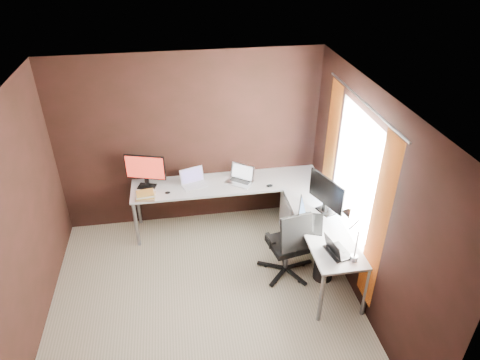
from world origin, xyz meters
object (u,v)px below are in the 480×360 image
object	(u,v)px
laptop_black_small	(336,250)
desk_lamp	(350,229)
book_stack	(145,195)
laptop_silver	(240,178)
laptop_white	(194,181)
office_chair	(288,255)
monitor_left	(145,170)
wastebasket	(323,269)
drawer_pedestal	(298,216)
laptop_black_big	(307,219)
monitor_right	(327,193)

from	to	relation	value
laptop_black_small	desk_lamp	bearing A→B (deg)	-141.83
book_stack	laptop_silver	bearing A→B (deg)	8.95
laptop_white	office_chair	xyz separation A→B (m)	(1.07, -1.14, -0.49)
book_stack	monitor_left	bearing A→B (deg)	86.25
laptop_black_small	wastebasket	size ratio (longest dim) A/B	1.23
wastebasket	drawer_pedestal	bearing A→B (deg)	94.34
laptop_silver	desk_lamp	size ratio (longest dim) A/B	0.70
laptop_black_big	laptop_black_small	world-z (taller)	laptop_black_big
monitor_left	laptop_white	world-z (taller)	monitor_left
laptop_white	book_stack	bearing A→B (deg)	-178.28
monitor_left	office_chair	xyz separation A→B (m)	(1.70, -1.20, -0.71)
laptop_black_small	desk_lamp	world-z (taller)	desk_lamp
laptop_black_small	book_stack	size ratio (longest dim) A/B	1.29
laptop_white	desk_lamp	xyz separation A→B (m)	(1.53, -1.75, 0.34)
laptop_silver	laptop_black_small	distance (m)	1.83
monitor_left	desk_lamp	world-z (taller)	desk_lamp
laptop_black_big	desk_lamp	distance (m)	0.76
laptop_black_small	wastebasket	bearing A→B (deg)	-19.69
laptop_white	book_stack	distance (m)	0.69
office_chair	wastebasket	size ratio (longest dim) A/B	3.55
laptop_white	laptop_black_small	xyz separation A→B (m)	(1.44, -1.68, -0.00)
monitor_left	office_chair	distance (m)	2.20
monitor_right	book_stack	xyz separation A→B (m)	(-2.23, 0.68, -0.24)
laptop_black_small	desk_lamp	xyz separation A→B (m)	(0.09, -0.07, 0.34)
drawer_pedestal	monitor_left	size ratio (longest dim) A/B	1.12
book_stack	wastebasket	bearing A→B (deg)	-26.56
monitor_right	office_chair	xyz separation A→B (m)	(-0.51, -0.23, -0.72)
office_chair	drawer_pedestal	bearing A→B (deg)	54.15
monitor_left	laptop_black_big	xyz separation A→B (m)	(1.92, -1.16, -0.21)
laptop_black_small	office_chair	world-z (taller)	office_chair
book_stack	desk_lamp	bearing A→B (deg)	-34.90
monitor_left	monitor_right	distance (m)	2.41
laptop_white	book_stack	size ratio (longest dim) A/B	1.48
laptop_black_big	laptop_black_small	xyz separation A→B (m)	(0.15, -0.57, -0.01)
laptop_black_big	laptop_white	bearing A→B (deg)	70.01
drawer_pedestal	laptop_white	xyz separation A→B (m)	(-1.42, 0.38, 0.48)
drawer_pedestal	laptop_black_small	bearing A→B (deg)	-89.14
drawer_pedestal	laptop_black_big	bearing A→B (deg)	-100.22
laptop_black_big	book_stack	size ratio (longest dim) A/B	1.89
laptop_black_small	monitor_left	bearing A→B (deg)	38.12
monitor_left	laptop_black_big	distance (m)	2.26
monitor_left	desk_lamp	size ratio (longest dim) A/B	0.87
laptop_silver	laptop_black_small	world-z (taller)	laptop_silver
laptop_black_big	book_stack	distance (m)	2.13
monitor_left	laptop_black_small	size ratio (longest dim) A/B	1.56
laptop_white	desk_lamp	size ratio (longest dim) A/B	0.64
laptop_white	laptop_black_big	bearing A→B (deg)	-58.33
drawer_pedestal	office_chair	xyz separation A→B (m)	(-0.35, -0.76, -0.01)
desk_lamp	drawer_pedestal	bearing A→B (deg)	84.41
laptop_black_big	laptop_black_small	size ratio (longest dim) A/B	1.47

